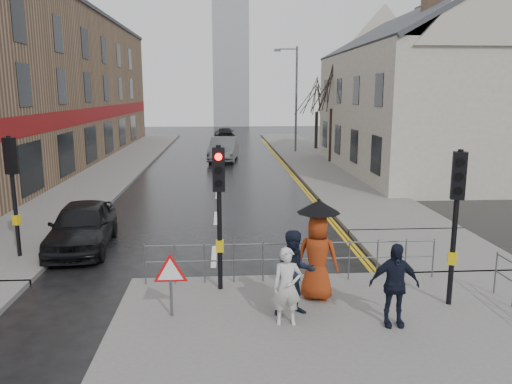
{
  "coord_description": "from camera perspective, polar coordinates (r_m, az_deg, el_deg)",
  "views": [
    {
      "loc": [
        0.31,
        -10.94,
        4.69
      ],
      "look_at": [
        1.36,
        4.97,
        1.5
      ],
      "focal_mm": 35.0,
      "sensor_mm": 36.0,
      "label": 1
    }
  ],
  "objects": [
    {
      "name": "pavement_bridge_right",
      "position": [
        15.94,
        19.39,
        -6.21
      ],
      "size": [
        4.0,
        4.2,
        0.14
      ],
      "primitive_type": "cube",
      "color": "#605E5B",
      "rests_on": "ground"
    },
    {
      "name": "pedestrian_a",
      "position": [
        10.04,
        3.57,
        -10.73
      ],
      "size": [
        0.59,
        0.4,
        1.57
      ],
      "primitive_type": "imported",
      "rotation": [
        0.0,
        0.0,
        -0.04
      ],
      "color": "beige",
      "rests_on": "near_pavement"
    },
    {
      "name": "left_pavement",
      "position": [
        34.92,
        -15.0,
        3.31
      ],
      "size": [
        4.0,
        44.0,
        0.14
      ],
      "primitive_type": "cube",
      "color": "#605E5B",
      "rests_on": "ground"
    },
    {
      "name": "building_left_terrace",
      "position": [
        35.17,
        -24.72,
        10.8
      ],
      "size": [
        8.0,
        42.0,
        10.0
      ],
      "primitive_type": "cube",
      "color": "#8B6A50",
      "rests_on": "ground"
    },
    {
      "name": "church_tower",
      "position": [
        73.08,
        -2.92,
        14.67
      ],
      "size": [
        5.0,
        5.0,
        18.0
      ],
      "primitive_type": "cube",
      "color": "#999CA1",
      "rests_on": "ground"
    },
    {
      "name": "traffic_signal_far_left",
      "position": [
        15.27,
        -26.09,
        1.75
      ],
      "size": [
        0.34,
        0.33,
        3.4
      ],
      "color": "black",
      "rests_on": "left_pavement"
    },
    {
      "name": "traffic_signal_near_right",
      "position": [
        11.3,
        21.97,
        -0.92
      ],
      "size": [
        0.34,
        0.33,
        3.4
      ],
      "color": "black",
      "rests_on": "near_pavement"
    },
    {
      "name": "near_pavement",
      "position": [
        9.16,
        14.72,
        -19.38
      ],
      "size": [
        10.0,
        9.0,
        0.14
      ],
      "primitive_type": "cube",
      "color": "#605E5B",
      "rests_on": "ground"
    },
    {
      "name": "street_lamp",
      "position": [
        39.33,
        4.37,
        11.29
      ],
      "size": [
        1.83,
        0.25,
        8.0
      ],
      "color": "#595B5E",
      "rests_on": "right_pavement"
    },
    {
      "name": "tree_far",
      "position": [
        41.66,
        7.0,
        10.85
      ],
      "size": [
        2.4,
        2.4,
        5.64
      ],
      "color": "#2D2219",
      "rests_on": "right_pavement"
    },
    {
      "name": "warning_sign",
      "position": [
        10.45,
        -9.75,
        -9.29
      ],
      "size": [
        0.8,
        0.07,
        1.35
      ],
      "color": "#595B5E",
      "rests_on": "near_pavement"
    },
    {
      "name": "guard_railing_front",
      "position": [
        12.27,
        4.13,
        -6.92
      ],
      "size": [
        7.14,
        0.04,
        1.0
      ],
      "color": "#595B5E",
      "rests_on": "near_pavement"
    },
    {
      "name": "car_parked",
      "position": [
        16.05,
        -19.26,
        -3.66
      ],
      "size": [
        1.99,
        4.34,
        1.44
      ],
      "primitive_type": "imported",
      "rotation": [
        0.0,
        0.0,
        0.07
      ],
      "color": "black",
      "rests_on": "ground"
    },
    {
      "name": "building_right_cream",
      "position": [
        31.21,
        18.58,
        10.89
      ],
      "size": [
        9.0,
        16.4,
        10.1
      ],
      "color": "beige",
      "rests_on": "ground"
    },
    {
      "name": "right_pavement",
      "position": [
        36.76,
        5.97,
        4.02
      ],
      "size": [
        4.0,
        40.0,
        0.14
      ],
      "primitive_type": "cube",
      "color": "#605E5B",
      "rests_on": "ground"
    },
    {
      "name": "tree_near",
      "position": [
        33.72,
        8.74,
        11.93
      ],
      "size": [
        2.4,
        2.4,
        6.58
      ],
      "color": "#2D2219",
      "rests_on": "right_pavement"
    },
    {
      "name": "traffic_signal_near_left",
      "position": [
        11.36,
        -4.25,
        -0.05
      ],
      "size": [
        0.28,
        0.27,
        3.4
      ],
      "color": "black",
      "rests_on": "near_pavement"
    },
    {
      "name": "pedestrian_d",
      "position": [
        10.32,
        15.51,
        -10.16
      ],
      "size": [
        1.01,
        0.46,
        1.69
      ],
      "primitive_type": "imported",
      "rotation": [
        0.0,
        0.0,
        -0.05
      ],
      "color": "black",
      "rests_on": "near_pavement"
    },
    {
      "name": "car_far",
      "position": [
        49.53,
        -3.65,
        6.6
      ],
      "size": [
        2.11,
        4.61,
        1.31
      ],
      "primitive_type": "imported",
      "rotation": [
        0.0,
        0.0,
        3.2
      ],
      "color": "black",
      "rests_on": "ground"
    },
    {
      "name": "car_mid",
      "position": [
        34.92,
        -3.71,
        4.91
      ],
      "size": [
        2.26,
        5.13,
        1.64
      ],
      "primitive_type": "imported",
      "rotation": [
        0.0,
        0.0,
        -0.11
      ],
      "color": "#4C4F52",
      "rests_on": "ground"
    },
    {
      "name": "pedestrian_with_umbrella",
      "position": [
        11.16,
        7.06,
        -6.35
      ],
      "size": [
        1.1,
        0.96,
        2.26
      ],
      "color": "#943111",
      "rests_on": "near_pavement"
    },
    {
      "name": "ground",
      "position": [
        11.91,
        -5.06,
        -11.93
      ],
      "size": [
        120.0,
        120.0,
        0.0
      ],
      "primitive_type": "plane",
      "color": "black",
      "rests_on": "ground"
    },
    {
      "name": "pedestrian_b",
      "position": [
        10.42,
        4.48,
        -9.22
      ],
      "size": [
        0.97,
        0.81,
        1.8
      ],
      "primitive_type": "imported",
      "rotation": [
        0.0,
        0.0,
        0.15
      ],
      "color": "black",
      "rests_on": "near_pavement"
    }
  ]
}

